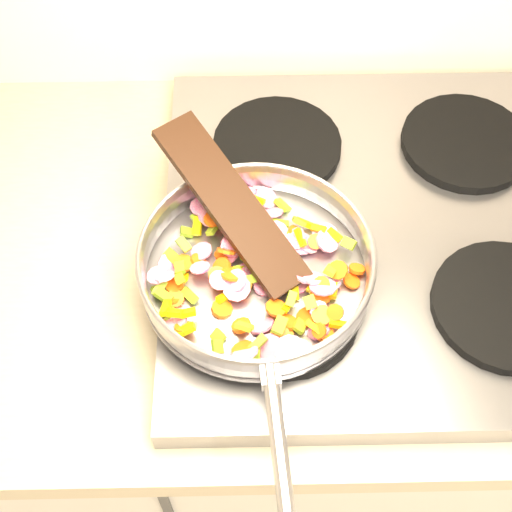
{
  "coord_description": "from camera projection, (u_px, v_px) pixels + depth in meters",
  "views": [
    {
      "loc": [
        -0.89,
        1.08,
        1.73
      ],
      "look_at": [
        -0.88,
        1.57,
        1.0
      ],
      "focal_mm": 50.0,
      "sensor_mm": 36.0,
      "label": 1
    }
  ],
  "objects": [
    {
      "name": "grate_fr",
      "position": [
        506.0,
        306.0,
        0.9
      ],
      "size": [
        0.19,
        0.19,
        0.02
      ],
      "primitive_type": "cylinder",
      "color": "black",
      "rests_on": "cooktop"
    },
    {
      "name": "grate_br",
      "position": [
        465.0,
        142.0,
        1.06
      ],
      "size": [
        0.19,
        0.19,
        0.02
      ],
      "primitive_type": "cylinder",
      "color": "black",
      "rests_on": "cooktop"
    },
    {
      "name": "vegetable_heap",
      "position": [
        257.0,
        274.0,
        0.9
      ],
      "size": [
        0.28,
        0.28,
        0.05
      ],
      "color": "#E51669",
      "rests_on": "saute_pan"
    },
    {
      "name": "grate_bl",
      "position": [
        277.0,
        145.0,
        1.05
      ],
      "size": [
        0.19,
        0.19,
        0.02
      ],
      "primitive_type": "cylinder",
      "color": "black",
      "rests_on": "cooktop"
    },
    {
      "name": "grate_fl",
      "position": [
        285.0,
        309.0,
        0.9
      ],
      "size": [
        0.19,
        0.19,
        0.02
      ],
      "primitive_type": "cylinder",
      "color": "black",
      "rests_on": "cooktop"
    },
    {
      "name": "wooden_spatula",
      "position": [
        230.0,
        203.0,
        0.9
      ],
      "size": [
        0.2,
        0.25,
        0.09
      ],
      "primitive_type": "cube",
      "rotation": [
        0.0,
        -0.29,
        2.2
      ],
      "color": "black",
      "rests_on": "saute_pan"
    },
    {
      "name": "cooktop",
      "position": [
        380.0,
        231.0,
        1.0
      ],
      "size": [
        0.6,
        0.6,
        0.04
      ],
      "primitive_type": "cube",
      "color": "#939399",
      "rests_on": "counter_top"
    },
    {
      "name": "saute_pan",
      "position": [
        256.0,
        266.0,
        0.89
      ],
      "size": [
        0.33,
        0.5,
        0.06
      ],
      "rotation": [
        0.0,
        0.0,
        0.08
      ],
      "color": "#9E9EA5",
      "rests_on": "grate_fl"
    }
  ]
}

